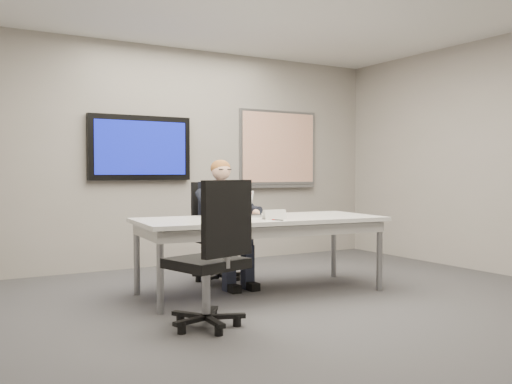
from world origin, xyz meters
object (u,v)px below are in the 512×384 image
office_chair_far (217,251)px  seated_person (227,235)px  laptop (241,210)px  conference_table (260,226)px  office_chair_near (210,283)px

office_chair_far → seated_person: (-0.00, -0.25, 0.20)m
seated_person → laptop: bearing=-83.6°
conference_table → laptop: (-0.09, 0.22, 0.15)m
seated_person → office_chair_near: bearing=-121.6°
conference_table → office_chair_near: office_chair_near is taller
conference_table → office_chair_near: (-1.01, -0.94, -0.31)m
office_chair_far → seated_person: seated_person is taller
conference_table → office_chair_near: size_ratio=2.21×
office_chair_near → laptop: office_chair_near is taller
seated_person → laptop: seated_person is taller
conference_table → seated_person: (-0.12, 0.47, -0.13)m
office_chair_far → conference_table: bearing=-78.7°
office_chair_near → laptop: (0.91, 1.15, 0.46)m
conference_table → office_chair_far: office_chair_far is taller
office_chair_far → seated_person: 0.32m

